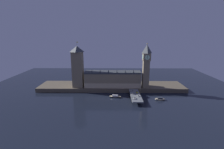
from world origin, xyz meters
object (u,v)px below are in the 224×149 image
car_northbound_trail (135,98)px  street_lamp_near (132,96)px  pedestrian_near_rail (132,97)px  boat_downstream (160,99)px  clock_tower (146,65)px  victoria_tower (78,67)px  car_southbound_trail (137,92)px  boat_upstream (115,97)px  street_lamp_mid (140,92)px  car_northbound_lead (132,91)px  pedestrian_far_rail (130,91)px  car_southbound_lead (138,96)px  pedestrian_mid_walk (140,94)px

car_northbound_trail → street_lamp_near: (-3.22, -1.25, 3.85)m
car_northbound_trail → pedestrian_near_rail: 5.59m
pedestrian_near_rail → boat_downstream: size_ratio=0.14×
clock_tower → victoria_tower: bearing=178.2°
car_southbound_trail → boat_upstream: (-29.09, -2.99, -5.15)m
car_northbound_trail → car_southbound_trail: 22.27m
car_northbound_trail → pedestrian_near_rail: (-2.82, 4.82, 0.23)m
street_lamp_mid → clock_tower: bearing=68.7°
car_northbound_lead → pedestrian_far_rail: bearing=147.2°
street_lamp_near → street_lamp_mid: street_lamp_near is taller
clock_tower → pedestrian_near_rail: clock_tower is taller
car_southbound_lead → street_lamp_near: (-8.85, -9.18, 3.93)m
car_southbound_trail → pedestrian_near_rail: (-8.45, -16.73, 0.23)m
car_southbound_trail → boat_upstream: size_ratio=0.25×
pedestrian_near_rail → boat_downstream: pedestrian_near_rail is taller
victoria_tower → pedestrian_near_rail: victoria_tower is taller
street_lamp_mid → boat_downstream: (24.86, -3.25, -8.78)m
car_northbound_trail → car_southbound_lead: size_ratio=1.23×
clock_tower → car_northbound_lead: size_ratio=15.88×
clock_tower → car_southbound_trail: (-15.28, -22.82, -33.37)m
car_northbound_trail → pedestrian_mid_walk: 16.33m
car_southbound_trail → boat_upstream: 29.69m
clock_tower → pedestrian_near_rail: (-23.72, -39.55, -33.14)m
boat_upstream → car_southbound_lead: bearing=-20.1°
car_southbound_trail → street_lamp_near: 24.75m
car_southbound_trail → victoria_tower: bearing=162.8°
pedestrian_mid_walk → street_lamp_near: street_lamp_near is taller
car_northbound_lead → boat_upstream: 24.92m
car_southbound_trail → boat_downstream: car_southbound_trail is taller
car_northbound_trail → boat_downstream: (33.71, 10.21, -5.07)m
car_northbound_lead → pedestrian_far_rail: 3.36m
victoria_tower → street_lamp_mid: (86.72, -33.99, -26.07)m
car_northbound_trail → pedestrian_mid_walk: car_northbound_trail is taller
street_lamp_mid → boat_downstream: bearing=-7.5°
clock_tower → car_southbound_lead: 51.78m
boat_downstream → pedestrian_near_rail: bearing=-171.6°
victoria_tower → boat_upstream: victoria_tower is taller
pedestrian_far_rail → pedestrian_mid_walk: bearing=-49.4°
car_northbound_lead → pedestrian_mid_walk: 14.11m
victoria_tower → street_lamp_mid: size_ratio=9.27×
car_northbound_trail → boat_upstream: size_ratio=0.28×
pedestrian_mid_walk → pedestrian_far_rail: pedestrian_far_rail is taller
pedestrian_near_rail → car_northbound_trail: bearing=-59.7°
car_northbound_lead → pedestrian_far_rail: pedestrian_far_rail is taller
car_southbound_lead → victoria_tower: bearing=154.7°
car_southbound_trail → street_lamp_mid: street_lamp_mid is taller
car_northbound_trail → pedestrian_near_rail: pedestrian_near_rail is taller
car_northbound_lead → car_southbound_trail: car_southbound_trail is taller
victoria_tower → pedestrian_near_rail: bearing=-29.6°
car_southbound_lead → street_lamp_mid: bearing=59.9°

